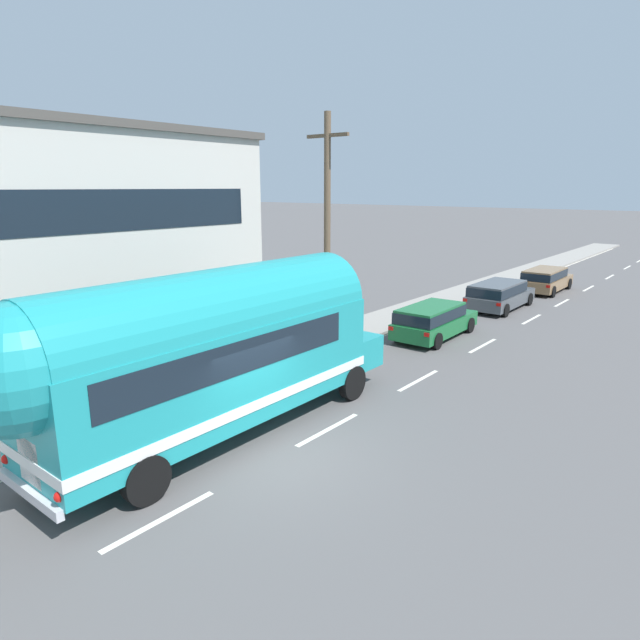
{
  "coord_description": "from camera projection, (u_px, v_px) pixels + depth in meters",
  "views": [
    {
      "loc": [
        7.87,
        -8.11,
        5.97
      ],
      "look_at": [
        -1.67,
        3.58,
        2.27
      ],
      "focal_mm": 30.57,
      "sensor_mm": 36.0,
      "label": 1
    }
  ],
  "objects": [
    {
      "name": "ground_plane",
      "position": [
        277.0,
        457.0,
        12.36
      ],
      "size": [
        300.0,
        300.0,
        0.0
      ],
      "primitive_type": "plane",
      "color": "#565454"
    },
    {
      "name": "lane_markings",
      "position": [
        436.0,
        328.0,
        23.58
      ],
      "size": [
        3.89,
        80.0,
        0.01
      ],
      "color": "silver",
      "rests_on": "ground"
    },
    {
      "name": "sidewalk_slab",
      "position": [
        355.0,
        331.0,
        22.92
      ],
      "size": [
        2.46,
        90.0,
        0.15
      ],
      "primitive_type": "cube",
      "color": "gray",
      "rests_on": "ground"
    },
    {
      "name": "utility_pole",
      "position": [
        327.0,
        231.0,
        19.7
      ],
      "size": [
        1.8,
        0.24,
        8.5
      ],
      "color": "brown",
      "rests_on": "ground"
    },
    {
      "name": "painted_bus",
      "position": [
        203.0,
        349.0,
        12.6
      ],
      "size": [
        2.66,
        11.37,
        4.12
      ],
      "color": "teal",
      "rests_on": "ground"
    },
    {
      "name": "car_lead",
      "position": [
        433.0,
        319.0,
        21.85
      ],
      "size": [
        1.96,
        4.54,
        1.37
      ],
      "color": "#196633",
      "rests_on": "ground"
    },
    {
      "name": "car_second",
      "position": [
        499.0,
        293.0,
        27.06
      ],
      "size": [
        2.02,
        4.78,
        1.37
      ],
      "color": "#474C51",
      "rests_on": "ground"
    },
    {
      "name": "car_third",
      "position": [
        545.0,
        278.0,
        31.52
      ],
      "size": [
        1.94,
        4.67,
        1.37
      ],
      "color": "olive",
      "rests_on": "ground"
    }
  ]
}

